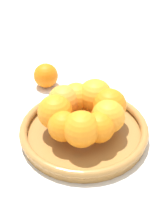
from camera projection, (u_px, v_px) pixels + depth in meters
name	position (u px, v px, depth m)	size (l,w,h in m)	color
ground_plane	(84.00, 135.00, 0.71)	(4.00, 4.00, 0.00)	silver
fruit_bowl	(84.00, 130.00, 0.70)	(0.29, 0.29, 0.03)	#A57238
orange_pile	(84.00, 111.00, 0.68)	(0.18, 0.19, 0.08)	orange
stray_orange	(46.00, 76.00, 0.86)	(0.07, 0.07, 0.07)	orange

